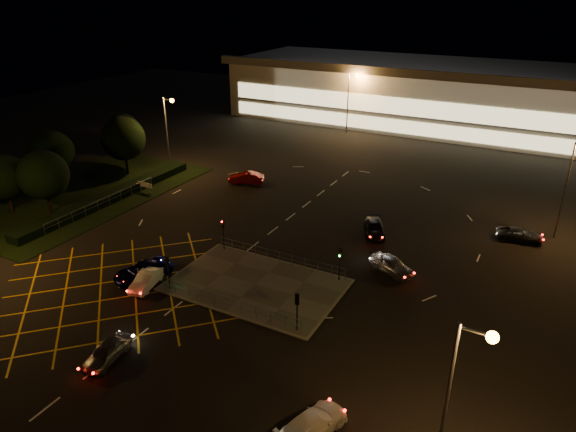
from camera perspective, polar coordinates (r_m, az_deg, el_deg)
The scene contains 26 objects.
ground at distance 46.69m, azimuth -4.42°, elevation -5.93°, with size 180.00×180.00×0.00m, color black.
pedestrian_island at distance 44.29m, azimuth -3.60°, elevation -7.64°, with size 14.00×9.00×0.12m, color #4C4944.
grass_verge at distance 68.10m, azimuth -21.99°, elevation 2.37°, with size 18.00×30.00×0.08m, color black.
hedge at distance 64.35m, azimuth -19.12°, elevation 2.02°, with size 2.00×26.00×1.00m, color black.
supermarket at distance 99.92m, azimuth 15.21°, elevation 13.04°, with size 72.00×26.50×10.50m.
streetlight_se at distance 26.09m, azimuth 18.47°, elevation -17.62°, with size 1.78×0.56×10.03m.
streetlight_nw at distance 71.06m, azimuth -13.15°, elevation 9.94°, with size 1.78×0.56×10.03m.
streetlight_ne at distance 56.44m, azimuth 29.10°, elevation 3.75°, with size 1.78×0.56×10.03m.
streetlight_far_left at distance 89.31m, azimuth 6.96°, elevation 13.25°, with size 1.78×0.56×10.03m.
signal_sw at distance 43.56m, azimuth -13.23°, elevation -5.37°, with size 0.28×0.30×3.15m.
signal_se at distance 37.63m, azimuth 1.03°, elevation -9.79°, with size 0.28×0.30×3.15m.
signal_nw at distance 49.04m, azimuth -7.23°, elevation -1.37°, with size 0.28×0.30×3.15m.
signal_ne at distance 43.86m, azimuth 5.80°, elevation -4.57°, with size 0.28×0.30×3.15m.
tree_a at distance 63.93m, azimuth -29.08°, elevation 3.77°, with size 5.04×5.04×6.86m.
tree_b at distance 69.71m, azimuth -24.75°, elevation 6.41°, with size 5.40×5.40×7.35m.
tree_c at distance 71.64m, azimuth -17.83°, elevation 8.19°, with size 5.76×5.76×7.84m.
tree_d at distance 80.09m, azimuth -17.81°, elevation 9.12°, with size 4.68×4.68×6.37m.
tree_e at distance 61.69m, azimuth -25.54°, elevation 4.13°, with size 5.40×5.40×7.35m.
car_near_silver at distance 38.17m, azimuth -19.48°, elevation -14.01°, with size 1.57×3.91×1.33m, color #999CA0.
car_queue_white at distance 45.40m, azimuth -15.44°, elevation -6.82°, with size 1.39×4.00×1.32m, color white.
car_left_blue at distance 46.69m, azimuth -15.80°, elevation -5.86°, with size 2.38×5.16×1.43m, color #0B0D46.
car_far_dkgrey at distance 53.33m, azimuth 9.58°, elevation -1.34°, with size 1.91×4.69×1.36m, color black.
car_right_silver at distance 46.70m, azimuth 11.46°, elevation -5.33°, with size 1.76×4.38×1.49m, color #AEB1B6.
car_circ_red at distance 66.47m, azimuth -4.64°, elevation 4.25°, with size 1.57×4.51×1.49m, color #980D0B.
car_east_grey at distance 56.36m, azimuth 24.36°, elevation -1.92°, with size 2.04×4.42×1.23m, color black.
car_approach_white at distance 31.48m, azimuth 2.73°, elevation -22.08°, with size 1.92×4.72×1.37m, color silver.
Camera 1 is at (22.05, -33.80, 23.48)m, focal length 32.00 mm.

